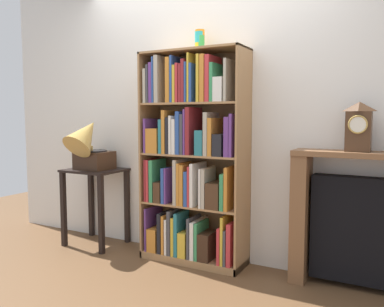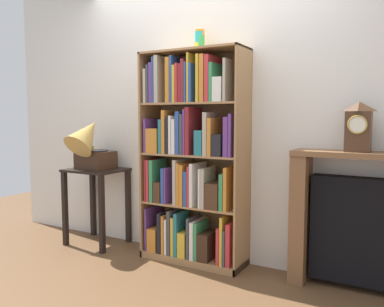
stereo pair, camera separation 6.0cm
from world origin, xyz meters
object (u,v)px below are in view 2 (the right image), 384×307
at_px(bookshelf, 192,164).
at_px(mantel_clock, 358,127).
at_px(cup_stack, 200,40).
at_px(gramophone, 90,144).
at_px(fireplace_mantel, 365,224).
at_px(side_table_left, 97,189).

bearing_deg(bookshelf, mantel_clock, 1.99).
bearing_deg(cup_stack, gramophone, -171.09).
distance_m(cup_stack, mantel_clock, 1.47).
height_order(gramophone, fireplace_mantel, gramophone).
xyz_separation_m(cup_stack, fireplace_mantel, (1.35, 0.02, -1.42)).
xyz_separation_m(bookshelf, gramophone, (-1.07, -0.12, 0.15)).
bearing_deg(mantel_clock, cup_stack, 179.70).
distance_m(gramophone, mantel_clock, 2.41).
relative_size(bookshelf, cup_stack, 10.54).
relative_size(bookshelf, mantel_clock, 5.16).
distance_m(bookshelf, gramophone, 1.09).
bearing_deg(gramophone, cup_stack, 8.91).
relative_size(bookshelf, fireplace_mantel, 1.76).
bearing_deg(side_table_left, bookshelf, 2.49).
bearing_deg(fireplace_mantel, cup_stack, -179.27).
bearing_deg(side_table_left, mantel_clock, 2.21).
bearing_deg(fireplace_mantel, side_table_left, -177.29).
distance_m(bookshelf, mantel_clock, 1.37).
relative_size(side_table_left, fireplace_mantel, 0.73).
height_order(bookshelf, side_table_left, bookshelf).
distance_m(gramophone, fireplace_mantel, 2.53).
height_order(cup_stack, gramophone, cup_stack).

